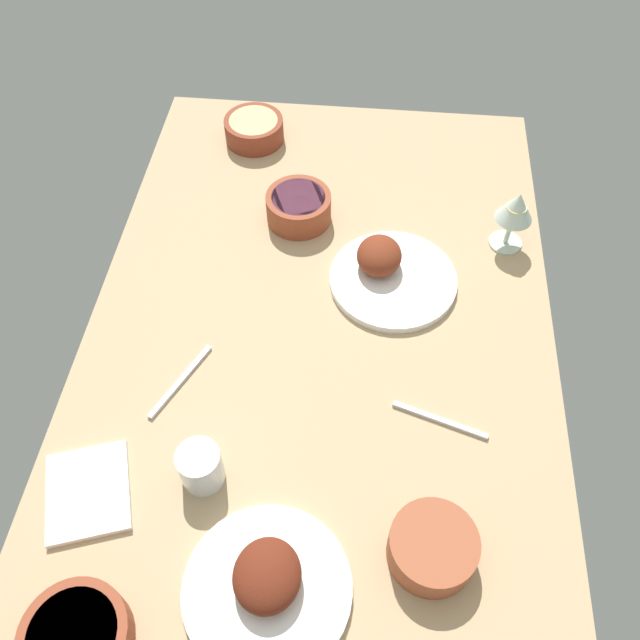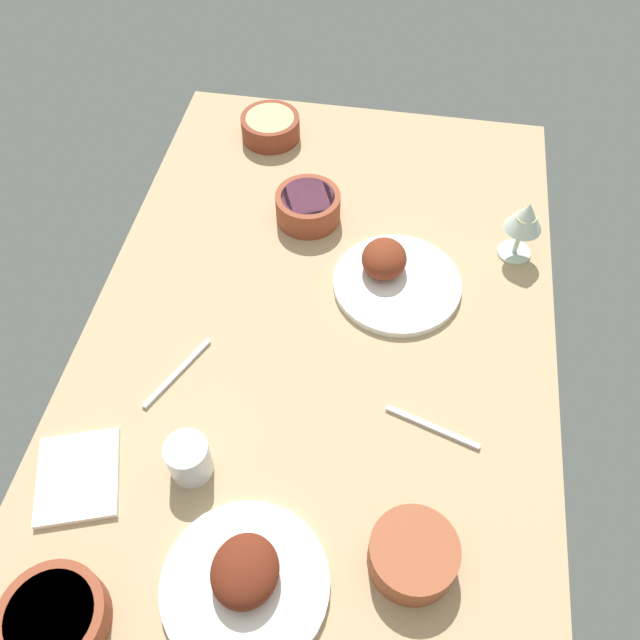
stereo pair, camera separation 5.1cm
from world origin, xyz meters
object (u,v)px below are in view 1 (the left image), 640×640
at_px(bowl_cream, 433,547).
at_px(folded_napkin, 88,492).
at_px(bowl_sauce, 76,637).
at_px(fork_loose, 181,381).
at_px(spoon_loose, 440,420).
at_px(bowl_onions, 299,207).
at_px(plate_near_viewer, 267,584).
at_px(plate_center_main, 388,271).
at_px(wine_glass, 516,209).
at_px(bowl_pasta, 254,129).
at_px(water_tumbler, 201,467).

bearing_deg(bowl_cream, folded_napkin, -94.53).
height_order(bowl_sauce, folded_napkin, bowl_sauce).
distance_m(fork_loose, spoon_loose, 0.47).
distance_m(bowl_onions, folded_napkin, 0.71).
distance_m(plate_near_viewer, spoon_loose, 0.40).
distance_m(folded_napkin, fork_loose, 0.24).
distance_m(plate_center_main, bowl_sauce, 0.83).
bearing_deg(spoon_loose, folded_napkin, 35.45).
bearing_deg(bowl_sauce, spoon_loose, 128.20).
distance_m(bowl_sauce, bowl_onions, 0.90).
bearing_deg(plate_center_main, wine_glass, 116.29).
xyz_separation_m(bowl_onions, folded_napkin, (0.66, -0.27, -0.03)).
bearing_deg(spoon_loose, wine_glass, -90.81).
bearing_deg(spoon_loose, bowl_onions, -40.14).
xyz_separation_m(plate_center_main, spoon_loose, (0.32, 0.10, -0.02)).
bearing_deg(bowl_pasta, plate_near_viewer, 10.01).
height_order(wine_glass, water_tumbler, wine_glass).
bearing_deg(bowl_cream, spoon_loose, 175.72).
distance_m(bowl_cream, water_tumbler, 0.38).
bearing_deg(folded_napkin, fork_loose, 155.23).
relative_size(bowl_cream, water_tumbler, 1.73).
bearing_deg(bowl_pasta, folded_napkin, -7.95).
height_order(bowl_pasta, water_tumbler, water_tumbler).
xyz_separation_m(plate_near_viewer, plate_center_main, (-0.63, 0.16, 0.00)).
height_order(bowl_pasta, spoon_loose, bowl_pasta).
relative_size(bowl_pasta, bowl_onions, 1.01).
relative_size(bowl_pasta, wine_glass, 1.01).
distance_m(bowl_cream, wine_glass, 0.70).
distance_m(plate_center_main, bowl_pasta, 0.54).
bearing_deg(water_tumbler, wine_glass, 137.52).
xyz_separation_m(bowl_sauce, spoon_loose, (-0.40, 0.51, -0.02)).
relative_size(bowl_cream, wine_glass, 0.97).
xyz_separation_m(water_tumbler, folded_napkin, (0.05, -0.18, -0.03)).
bearing_deg(folded_napkin, bowl_pasta, 172.05).
bearing_deg(plate_center_main, bowl_pasta, -140.67).
height_order(bowl_cream, water_tumbler, water_tumbler).
relative_size(plate_center_main, water_tumbler, 3.30).
height_order(folded_napkin, spoon_loose, folded_napkin).
distance_m(folded_napkin, spoon_loose, 0.60).
bearing_deg(bowl_sauce, plate_near_viewer, 111.09).
distance_m(plate_near_viewer, wine_glass, 0.85).
xyz_separation_m(plate_center_main, bowl_cream, (0.55, 0.09, 0.01)).
relative_size(plate_near_viewer, bowl_cream, 1.88).
relative_size(bowl_cream, spoon_loose, 0.79).
xyz_separation_m(plate_center_main, fork_loose, (0.29, -0.37, -0.02)).
relative_size(bowl_sauce, water_tumbler, 1.96).
bearing_deg(spoon_loose, plate_center_main, -54.89).
relative_size(wine_glass, fork_loose, 0.80).
distance_m(bowl_pasta, water_tumbler, 0.88).
distance_m(bowl_pasta, bowl_onions, 0.30).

